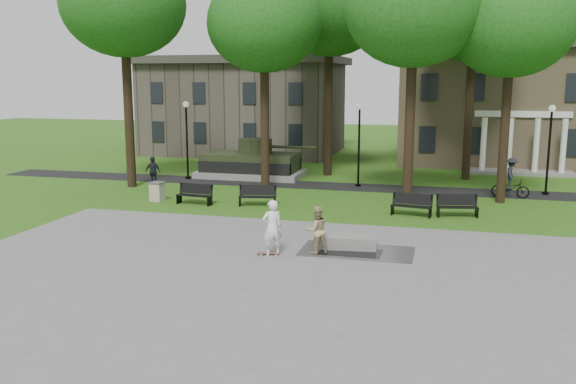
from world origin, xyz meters
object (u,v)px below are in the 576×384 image
(skateboarder, at_px, (272,228))
(friend_watching, at_px, (317,230))
(park_bench_0, at_px, (195,194))
(trash_bin, at_px, (157,191))
(concrete_block, at_px, (346,241))
(cyclist, at_px, (511,181))

(skateboarder, bearing_deg, friend_watching, 167.85)
(park_bench_0, distance_m, trash_bin, 2.18)
(concrete_block, xyz_separation_m, friend_watching, (-0.87, -1.03, 0.62))
(concrete_block, bearing_deg, friend_watching, -130.18)
(cyclist, xyz_separation_m, park_bench_0, (-15.13, -5.71, -0.33))
(friend_watching, xyz_separation_m, cyclist, (7.56, 12.65, -0.02))
(skateboarder, relative_size, friend_watching, 1.15)
(concrete_block, xyz_separation_m, park_bench_0, (-8.44, 5.90, 0.28))
(friend_watching, height_order, cyclist, cyclist)
(cyclist, bearing_deg, trash_bin, 113.24)
(concrete_block, bearing_deg, cyclist, 60.05)
(cyclist, bearing_deg, friend_watching, 154.98)
(trash_bin, bearing_deg, concrete_block, -30.31)
(concrete_block, xyz_separation_m, cyclist, (6.69, 11.61, 0.61))
(park_bench_0, bearing_deg, skateboarder, -44.80)
(park_bench_0, bearing_deg, trash_bin, 178.30)
(concrete_block, bearing_deg, trash_bin, 149.69)
(friend_watching, relative_size, park_bench_0, 0.92)
(concrete_block, relative_size, trash_bin, 2.29)
(cyclist, bearing_deg, park_bench_0, 116.53)
(concrete_block, height_order, friend_watching, friend_watching)
(skateboarder, xyz_separation_m, park_bench_0, (-6.12, 7.51, -0.47))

